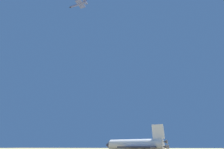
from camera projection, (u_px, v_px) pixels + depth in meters
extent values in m
cylinder|color=white|center=(135.00, 145.00, 94.19)|extent=(32.39, 14.81, 6.00)
cone|color=#2D334C|center=(108.00, 145.00, 102.62)|extent=(5.45, 6.60, 5.70)
ellipsoid|color=white|center=(115.00, 142.00, 100.94)|extent=(7.27, 5.65, 2.40)
cube|color=#2D334C|center=(142.00, 147.00, 91.83)|extent=(24.06, 28.11, 0.70)
cube|color=white|center=(158.00, 132.00, 90.28)|extent=(6.31, 2.39, 7.60)
cone|color=#595960|center=(165.00, 142.00, 86.69)|extent=(2.92, 2.79, 2.20)
cone|color=#595960|center=(166.00, 147.00, 86.99)|extent=(2.92, 2.79, 2.20)
cone|color=#595960|center=(165.00, 147.00, 84.47)|extent=(2.92, 2.79, 2.20)
cylinder|color=#38478C|center=(79.00, 4.00, 121.15)|extent=(13.08, 3.26, 1.50)
cone|color=black|center=(70.00, 7.00, 123.74)|extent=(2.19, 1.76, 1.50)
cube|color=#38478C|center=(80.00, 4.00, 120.55)|extent=(5.45, 8.53, 0.24)
cube|color=#38478C|center=(85.00, 0.00, 120.03)|extent=(2.40, 0.53, 2.60)
cube|color=#38478C|center=(85.00, 2.00, 119.33)|extent=(2.64, 5.03, 0.20)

